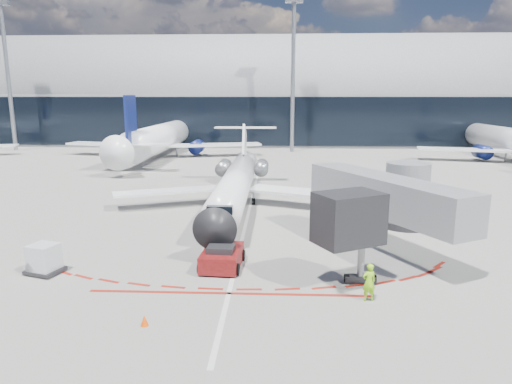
{
  "coord_description": "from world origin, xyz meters",
  "views": [
    {
      "loc": [
        2.3,
        -32.5,
        9.58
      ],
      "look_at": [
        0.68,
        3.38,
        2.03
      ],
      "focal_mm": 32.0,
      "sensor_mm": 36.0,
      "label": 1
    }
  ],
  "objects_px": {
    "pushback_tug": "(222,257)",
    "ramp_worker": "(369,282)",
    "regional_jet": "(236,182)",
    "uld_container": "(44,259)"
  },
  "relations": [
    {
      "from": "pushback_tug",
      "to": "uld_container",
      "type": "xyz_separation_m",
      "value": [
        -9.66,
        -1.38,
        0.21
      ]
    },
    {
      "from": "ramp_worker",
      "to": "uld_container",
      "type": "height_order",
      "value": "ramp_worker"
    },
    {
      "from": "uld_container",
      "to": "pushback_tug",
      "type": "bearing_deg",
      "value": 25.36
    },
    {
      "from": "ramp_worker",
      "to": "regional_jet",
      "type": "bearing_deg",
      "value": -83.66
    },
    {
      "from": "pushback_tug",
      "to": "uld_container",
      "type": "bearing_deg",
      "value": -168.09
    },
    {
      "from": "pushback_tug",
      "to": "uld_container",
      "type": "relative_size",
      "value": 2.54
    },
    {
      "from": "pushback_tug",
      "to": "ramp_worker",
      "type": "relative_size",
      "value": 2.88
    },
    {
      "from": "pushback_tug",
      "to": "ramp_worker",
      "type": "bearing_deg",
      "value": -24.56
    },
    {
      "from": "regional_jet",
      "to": "uld_container",
      "type": "bearing_deg",
      "value": -120.66
    },
    {
      "from": "regional_jet",
      "to": "uld_container",
      "type": "height_order",
      "value": "regional_jet"
    }
  ]
}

